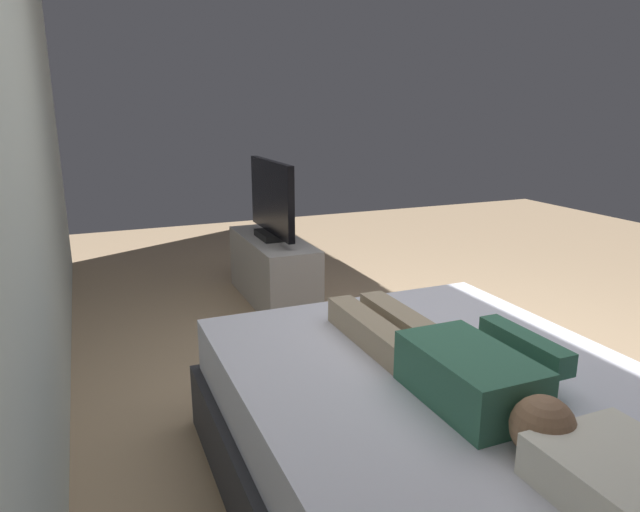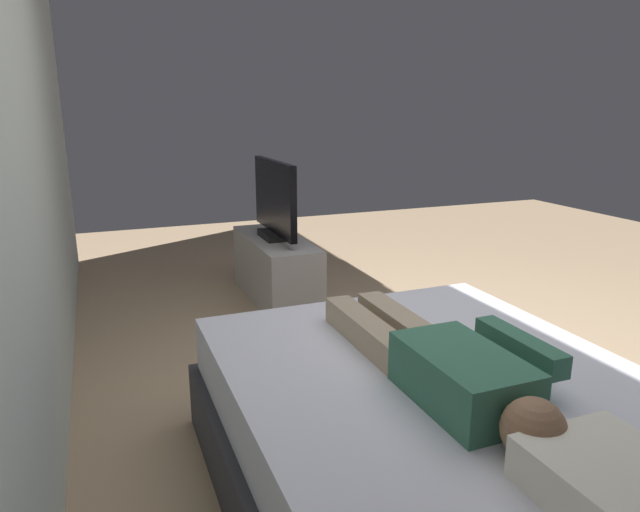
# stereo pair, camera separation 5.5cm
# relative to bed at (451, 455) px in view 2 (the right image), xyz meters

# --- Properties ---
(ground_plane) EXTENTS (10.00, 10.00, 0.00)m
(ground_plane) POSITION_rel_bed_xyz_m (0.71, -0.49, -0.26)
(ground_plane) COLOR tan
(back_wall) EXTENTS (6.40, 0.10, 2.80)m
(back_wall) POSITION_rel_bed_xyz_m (1.11, 1.38, 1.14)
(back_wall) COLOR silver
(back_wall) RESTS_ON ground
(bed) EXTENTS (2.04, 1.55, 0.54)m
(bed) POSITION_rel_bed_xyz_m (0.00, 0.00, 0.00)
(bed) COLOR #333338
(bed) RESTS_ON ground
(pillow) EXTENTS (0.48, 0.34, 0.12)m
(pillow) POSITION_rel_bed_xyz_m (-0.70, 0.00, 0.34)
(pillow) COLOR silver
(pillow) RESTS_ON bed
(person) EXTENTS (1.26, 0.46, 0.18)m
(person) POSITION_rel_bed_xyz_m (0.03, 0.04, 0.36)
(person) COLOR #387056
(person) RESTS_ON bed
(remote) EXTENTS (0.15, 0.04, 0.02)m
(remote) POSITION_rel_bed_xyz_m (0.18, -0.37, 0.29)
(remote) COLOR black
(remote) RESTS_ON bed
(tv_stand) EXTENTS (1.10, 0.40, 0.50)m
(tv_stand) POSITION_rel_bed_xyz_m (2.57, -0.14, -0.01)
(tv_stand) COLOR #B7B2AD
(tv_stand) RESTS_ON ground
(tv) EXTENTS (0.88, 0.20, 0.59)m
(tv) POSITION_rel_bed_xyz_m (2.57, -0.14, 0.52)
(tv) COLOR black
(tv) RESTS_ON tv_stand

